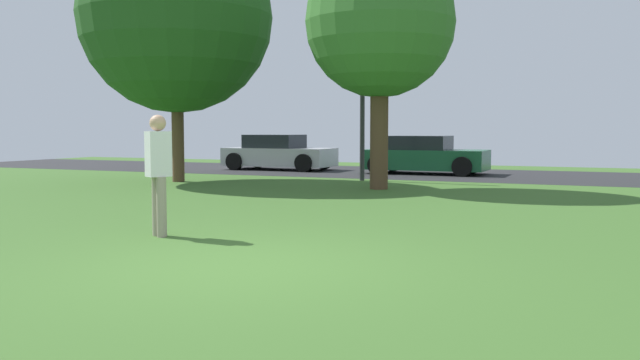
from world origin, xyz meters
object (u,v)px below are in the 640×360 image
oak_tree_left (176,16)px  street_lamp_post (362,104)px  person_catcher (159,169)px  parked_car_silver (278,154)px  oak_tree_right (380,24)px  parked_car_green (424,156)px

oak_tree_left → street_lamp_post: bearing=27.7°
oak_tree_left → person_catcher: oak_tree_left is taller
parked_car_silver → oak_tree_right: bearing=-45.7°
oak_tree_left → parked_car_green: oak_tree_left is taller
person_catcher → parked_car_green: person_catcher is taller
parked_car_silver → street_lamp_post: size_ratio=0.89×
person_catcher → parked_car_green: bearing=-149.9°
oak_tree_right → parked_car_silver: size_ratio=1.51×
oak_tree_right → person_catcher: oak_tree_right is taller
oak_tree_left → parked_car_green: (5.64, 6.09, -4.10)m
oak_tree_left → oak_tree_right: bearing=0.3°
oak_tree_right → parked_car_silver: (-5.96, 6.11, -3.53)m
oak_tree_right → parked_car_green: size_ratio=1.49×
person_catcher → oak_tree_left: bearing=-115.8°
oak_tree_left → parked_car_silver: oak_tree_left is taller
parked_car_green → street_lamp_post: size_ratio=0.90×
oak_tree_left → parked_car_green: size_ratio=1.84×
person_catcher → street_lamp_post: (-0.87, 10.82, 1.29)m
parked_car_silver → parked_car_green: parked_car_silver is taller
oak_tree_left → street_lamp_post: oak_tree_left is taller
parked_car_green → street_lamp_post: (-0.92, -3.61, 1.65)m
person_catcher → parked_car_silver: 15.49m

